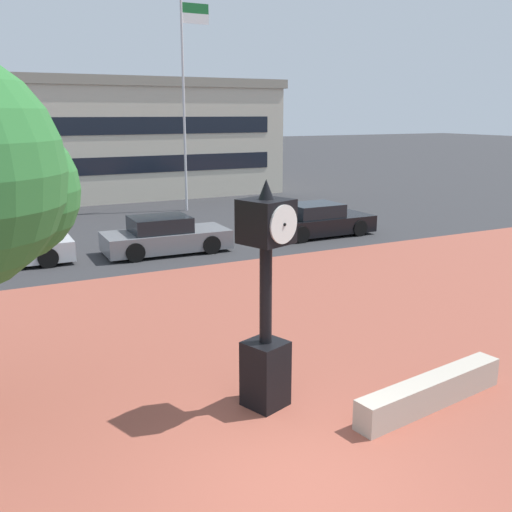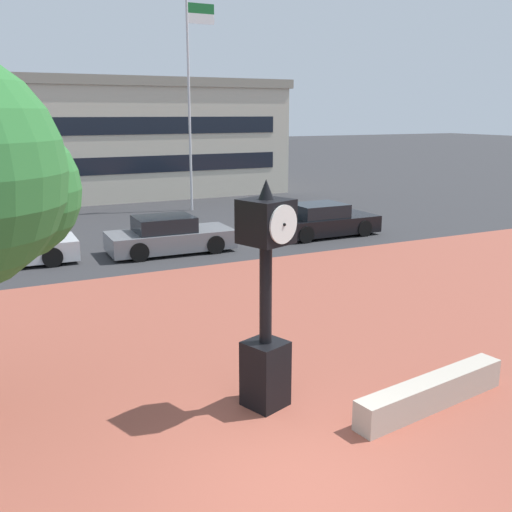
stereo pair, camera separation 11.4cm
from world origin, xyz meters
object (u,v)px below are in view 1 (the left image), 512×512
(car_street_near, at_px, (317,221))
(flagpole_primary, at_px, (186,92))
(street_clock, at_px, (266,304))
(civic_building, at_px, (79,137))
(car_street_distant, at_px, (165,236))

(car_street_near, xyz_separation_m, flagpole_primary, (-2.33, 8.15, 5.13))
(street_clock, xyz_separation_m, car_street_near, (8.31, 11.33, -1.20))
(street_clock, relative_size, car_street_near, 0.87)
(car_street_near, distance_m, civic_building, 18.49)
(car_street_near, relative_size, car_street_distant, 1.01)
(street_clock, distance_m, flagpole_primary, 20.75)
(street_clock, height_order, car_street_distant, street_clock)
(car_street_distant, bearing_deg, street_clock, -8.78)
(car_street_distant, bearing_deg, car_street_near, 92.09)
(car_street_near, xyz_separation_m, car_street_distant, (-6.30, -0.08, -0.00))
(flagpole_primary, bearing_deg, civic_building, 110.16)
(flagpole_primary, bearing_deg, street_clock, -107.07)
(car_street_distant, height_order, civic_building, civic_building)
(street_clock, height_order, car_street_near, street_clock)
(flagpole_primary, xyz_separation_m, civic_building, (-3.39, 9.23, -2.39))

